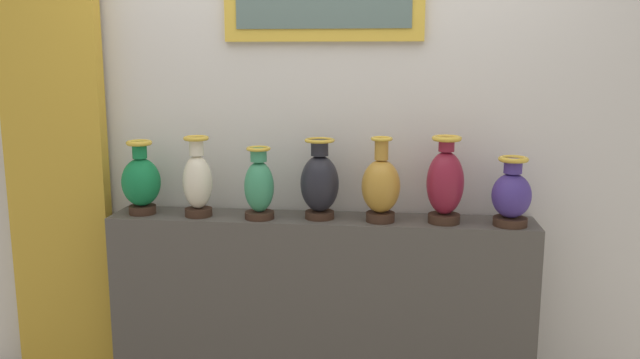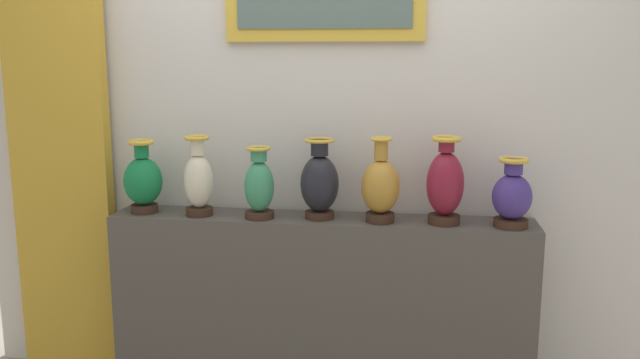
{
  "view_description": "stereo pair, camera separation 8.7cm",
  "coord_description": "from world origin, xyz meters",
  "px_view_note": "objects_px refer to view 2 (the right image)",
  "views": [
    {
      "loc": [
        0.35,
        -3.05,
        1.69
      ],
      "look_at": [
        0.0,
        0.0,
        1.11
      ],
      "focal_mm": 36.71,
      "sensor_mm": 36.0,
      "label": 1
    },
    {
      "loc": [
        0.44,
        -3.04,
        1.69
      ],
      "look_at": [
        0.0,
        0.0,
        1.11
      ],
      "focal_mm": 36.71,
      "sensor_mm": 36.0,
      "label": 2
    }
  ],
  "objects_px": {
    "vase_emerald": "(143,181)",
    "vase_onyx": "(319,183)",
    "vase_indigo": "(512,196)",
    "vase_jade": "(259,186)",
    "vase_ivory": "(198,180)",
    "vase_ochre": "(381,187)",
    "vase_burgundy": "(445,184)"
  },
  "relations": [
    {
      "from": "vase_ivory",
      "to": "vase_burgundy",
      "type": "distance_m",
      "value": 1.18
    },
    {
      "from": "vase_jade",
      "to": "vase_indigo",
      "type": "height_order",
      "value": "vase_jade"
    },
    {
      "from": "vase_emerald",
      "to": "vase_ochre",
      "type": "xyz_separation_m",
      "value": [
        1.17,
        -0.02,
        0.01
      ]
    },
    {
      "from": "vase_emerald",
      "to": "vase_burgundy",
      "type": "bearing_deg",
      "value": -0.41
    },
    {
      "from": "vase_ochre",
      "to": "vase_ivory",
      "type": "bearing_deg",
      "value": 179.68
    },
    {
      "from": "vase_emerald",
      "to": "vase_ivory",
      "type": "relative_size",
      "value": 0.93
    },
    {
      "from": "vase_indigo",
      "to": "vase_jade",
      "type": "bearing_deg",
      "value": -179.96
    },
    {
      "from": "vase_onyx",
      "to": "vase_indigo",
      "type": "bearing_deg",
      "value": -2.28
    },
    {
      "from": "vase_indigo",
      "to": "vase_emerald",
      "type": "bearing_deg",
      "value": 179.06
    },
    {
      "from": "vase_jade",
      "to": "vase_ochre",
      "type": "xyz_separation_m",
      "value": [
        0.58,
        0.01,
        0.01
      ]
    },
    {
      "from": "vase_ivory",
      "to": "vase_onyx",
      "type": "distance_m",
      "value": 0.59
    },
    {
      "from": "vase_emerald",
      "to": "vase_ochre",
      "type": "distance_m",
      "value": 1.17
    },
    {
      "from": "vase_onyx",
      "to": "vase_burgundy",
      "type": "relative_size",
      "value": 0.94
    },
    {
      "from": "vase_ochre",
      "to": "vase_emerald",
      "type": "bearing_deg",
      "value": 179.05
    },
    {
      "from": "vase_emerald",
      "to": "vase_jade",
      "type": "xyz_separation_m",
      "value": [
        0.6,
        -0.03,
        -0.01
      ]
    },
    {
      "from": "vase_emerald",
      "to": "vase_ivory",
      "type": "distance_m",
      "value": 0.29
    },
    {
      "from": "vase_ivory",
      "to": "vase_emerald",
      "type": "bearing_deg",
      "value": 177.13
    },
    {
      "from": "vase_ivory",
      "to": "vase_jade",
      "type": "xyz_separation_m",
      "value": [
        0.31,
        -0.02,
        -0.02
      ]
    },
    {
      "from": "vase_jade",
      "to": "vase_ochre",
      "type": "bearing_deg",
      "value": 1.01
    },
    {
      "from": "vase_emerald",
      "to": "vase_ochre",
      "type": "bearing_deg",
      "value": -0.95
    },
    {
      "from": "vase_ochre",
      "to": "vase_indigo",
      "type": "relative_size",
      "value": 1.25
    },
    {
      "from": "vase_onyx",
      "to": "vase_ochre",
      "type": "relative_size",
      "value": 0.96
    },
    {
      "from": "vase_onyx",
      "to": "vase_ivory",
      "type": "bearing_deg",
      "value": -177.98
    },
    {
      "from": "vase_burgundy",
      "to": "vase_indigo",
      "type": "relative_size",
      "value": 1.28
    },
    {
      "from": "vase_ivory",
      "to": "vase_jade",
      "type": "height_order",
      "value": "vase_ivory"
    },
    {
      "from": "vase_onyx",
      "to": "vase_burgundy",
      "type": "height_order",
      "value": "vase_burgundy"
    },
    {
      "from": "vase_emerald",
      "to": "vase_onyx",
      "type": "height_order",
      "value": "vase_onyx"
    },
    {
      "from": "vase_ivory",
      "to": "vase_jade",
      "type": "relative_size",
      "value": 1.13
    },
    {
      "from": "vase_onyx",
      "to": "vase_indigo",
      "type": "relative_size",
      "value": 1.2
    },
    {
      "from": "vase_emerald",
      "to": "vase_burgundy",
      "type": "relative_size",
      "value": 0.89
    },
    {
      "from": "vase_jade",
      "to": "vase_ivory",
      "type": "bearing_deg",
      "value": 177.17
    },
    {
      "from": "vase_jade",
      "to": "vase_burgundy",
      "type": "distance_m",
      "value": 0.88
    }
  ]
}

